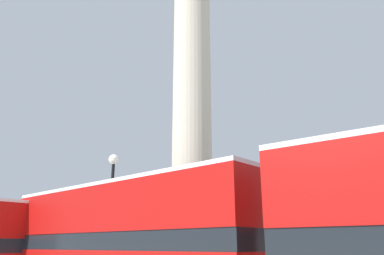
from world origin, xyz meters
name	(u,v)px	position (x,y,z in m)	size (l,w,h in m)	color
monument_column	(192,65)	(0.00, 0.00, 10.98)	(4.42, 4.42, 26.48)	#BCB29E
bus_c	(124,243)	(0.49, -4.27, 2.43)	(11.28, 3.19, 4.41)	#A80F0C
street_lamp	(110,211)	(-2.69, -2.39, 3.80)	(0.46, 0.46, 6.37)	black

